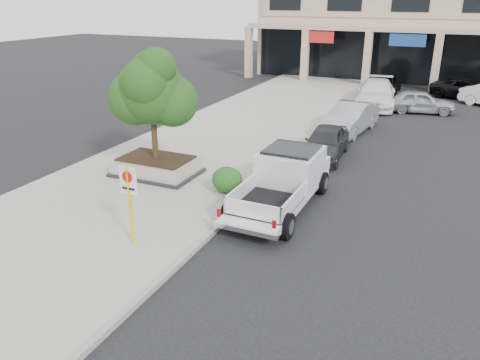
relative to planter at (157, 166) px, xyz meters
name	(u,v)px	position (x,y,z in m)	size (l,w,h in m)	color
ground	(256,249)	(5.71, -3.55, -0.48)	(120.00, 120.00, 0.00)	black
sidewalk	(193,158)	(0.21, 2.45, -0.40)	(8.00, 52.00, 0.15)	gray
curb	(278,171)	(4.16, 2.45, -0.40)	(0.20, 52.00, 0.15)	gray
planter	(157,166)	(0.00, 0.00, 0.00)	(3.20, 2.20, 0.68)	black
planter_tree	(157,90)	(0.13, 0.15, 2.94)	(2.90, 2.55, 4.00)	black
no_parking_sign	(129,195)	(2.51, -4.91, 1.16)	(0.55, 0.09, 2.30)	yellow
hedge	(227,180)	(3.32, -0.50, 0.14)	(1.10, 0.99, 0.94)	#124115
pickup_truck	(280,183)	(5.36, -0.68, 0.44)	(2.15, 5.79, 1.82)	silver
curb_car_a	(326,142)	(5.37, 5.15, 0.22)	(1.63, 4.06, 1.38)	#282A2D
curb_car_b	(350,118)	(5.47, 9.58, 0.29)	(1.63, 4.66, 1.54)	#9A9BA1
curb_car_c	(376,94)	(5.66, 16.46, 0.35)	(2.31, 5.68, 1.65)	white
curb_car_d	(383,85)	(5.44, 20.82, 0.20)	(2.25, 4.87, 1.35)	black
lot_car_a	(420,102)	(8.42, 15.79, 0.21)	(1.61, 4.00, 1.36)	#A9ADB1
lot_car_d	(467,89)	(11.02, 21.55, 0.19)	(2.21, 4.79, 1.33)	black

